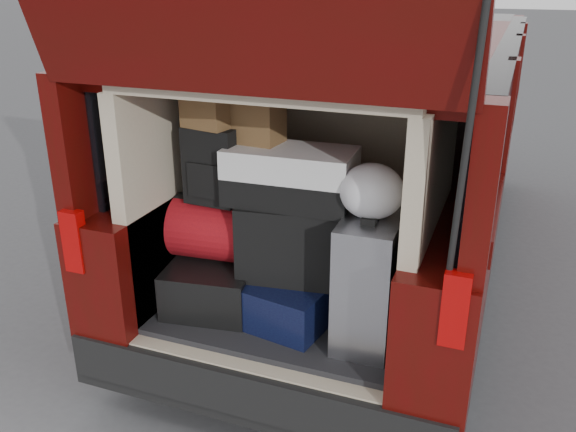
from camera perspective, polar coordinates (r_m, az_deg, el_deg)
name	(u,v)px	position (r m, az deg, el deg)	size (l,w,h in m)	color
ground	(275,418)	(3.37, -1.21, -18.34)	(80.00, 80.00, 0.00)	#3E3E41
minivan	(369,157)	(4.53, 7.57, 5.46)	(1.90, 5.35, 2.77)	black
load_floor	(294,345)	(3.41, 0.52, -12.02)	(1.24, 1.05, 0.55)	black
black_hardshell	(218,278)	(3.26, -6.56, -5.78)	(0.44, 0.60, 0.24)	black
navy_hardshell	(293,298)	(3.08, 0.50, -7.66)	(0.41, 0.50, 0.22)	black
silver_roller	(369,281)	(2.83, 7.57, -6.08)	(0.26, 0.41, 0.62)	silver
red_duffel	(222,230)	(3.14, -6.22, -1.27)	(0.49, 0.32, 0.32)	maroon
black_soft_case	(295,240)	(2.98, 0.65, -2.27)	(0.53, 0.32, 0.38)	black
backpack	(213,165)	(3.00, -7.00, 4.75)	(0.27, 0.16, 0.38)	black
twotone_duffel	(290,176)	(2.87, 0.23, 3.74)	(0.60, 0.31, 0.27)	silver
grocery_sack_lower	(210,105)	(2.94, -7.35, 10.24)	(0.22, 0.18, 0.20)	brown
grocery_sack_upper	(258,120)	(2.92, -2.79, 8.95)	(0.22, 0.18, 0.22)	brown
plastic_bag_right	(372,191)	(2.67, 7.85, 2.31)	(0.28, 0.27, 0.25)	silver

